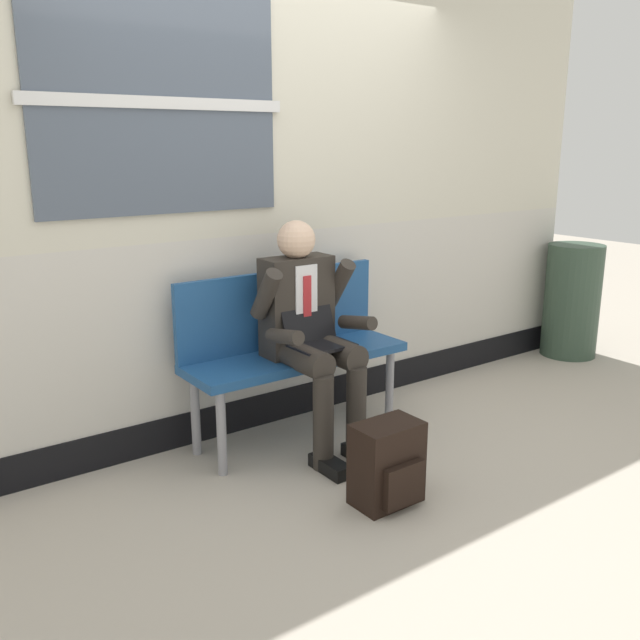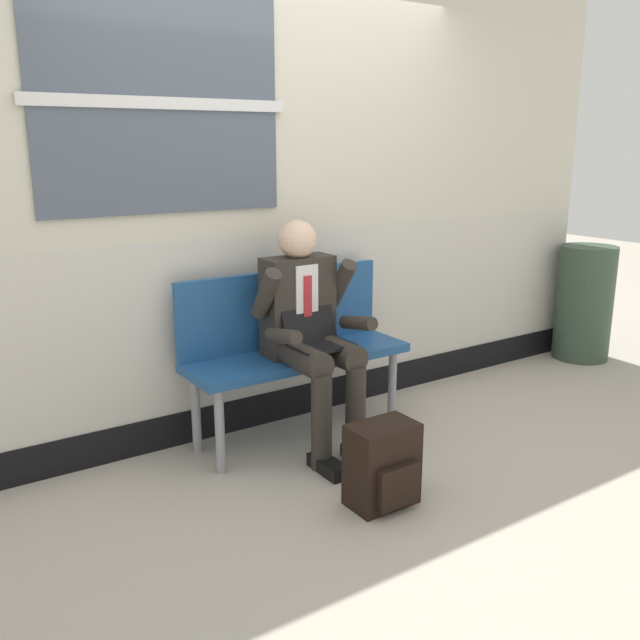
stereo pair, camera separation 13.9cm
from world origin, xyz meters
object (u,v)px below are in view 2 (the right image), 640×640
object	(u,v)px
bench_with_person	(291,340)
backpack	(383,466)
trash_bin	(584,303)
person_seated	(310,329)

from	to	relation	value
bench_with_person	backpack	xyz separation A→B (m)	(-0.08, -0.94, -0.38)
backpack	trash_bin	distance (m)	2.92
person_seated	trash_bin	distance (m)	2.70
bench_with_person	trash_bin	distance (m)	2.69
person_seated	trash_bin	xyz separation A→B (m)	(2.68, 0.18, -0.23)
bench_with_person	backpack	distance (m)	1.02
bench_with_person	backpack	bearing A→B (deg)	-94.56
person_seated	backpack	size ratio (longest dim) A/B	3.14
backpack	person_seated	bearing A→B (deg)	84.20
backpack	trash_bin	xyz separation A→B (m)	(2.76, 0.92, 0.25)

